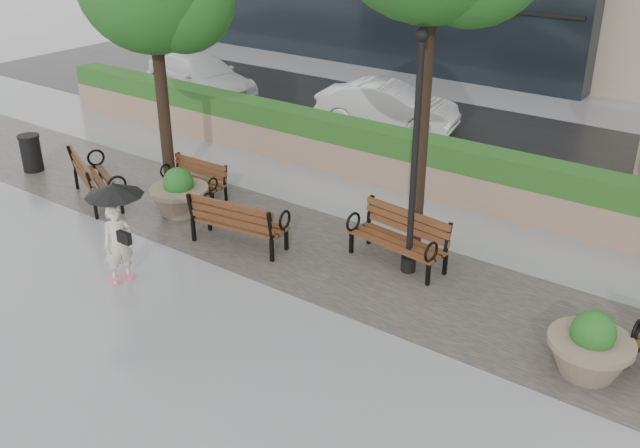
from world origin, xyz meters
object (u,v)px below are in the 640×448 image
Objects in this scene: bench_2 at (239,232)px; planter_left at (179,196)px; lamppost at (414,172)px; pedestrian at (117,223)px; bench_1 at (195,186)px; trash_bin at (31,154)px; planter_right at (590,350)px; car_left at (201,77)px; bench_3 at (397,249)px; bench_0 at (97,188)px; car_right at (387,106)px.

bench_2 is 2.14m from planter_left.
pedestrian is at bearing -140.43° from lamppost.
bench_1 is 4.71m from trash_bin.
planter_right is 4.20m from lamppost.
planter_right is 17.27m from car_left.
trash_bin is (-10.02, -1.22, 0.14)m from bench_3.
planter_left is (0.42, -0.89, 0.17)m from bench_1.
bench_1 is at bearing -112.30° from bench_0.
lamppost is (-3.71, 1.15, 1.60)m from planter_right.
planter_left is at bearing -172.42° from lamppost.
bench_0 is 1.05× the size of bench_2.
lamppost is 2.37× the size of pedestrian.
bench_1 is at bearing 43.99° from pedestrian.
car_right reaches higher than bench_3.
bench_2 is 0.42× the size of car_left.
bench_1 is 6.07m from lamppost.
car_right reaches higher than trash_bin.
lamppost reaches higher than planter_left.
pedestrian is at bearing 171.91° from car_right.
planter_left is at bearing 4.27° from trash_bin.
planter_left reaches higher than bench_3.
car_right is (-4.91, 7.27, -1.33)m from lamppost.
bench_3 is (2.96, 1.24, -0.00)m from bench_2.
bench_3 is at bearing -165.45° from bench_2.
bench_3 is 1.74m from lamppost.
planter_left is 8.01m from car_right.
bench_0 is 2.15m from planter_left.
bench_0 is 2.93m from trash_bin.
bench_0 is at bearing -169.76° from lamppost.
bench_1 is (1.63, 1.51, -0.07)m from bench_0.
bench_3 is 0.49× the size of car_right.
bench_3 is at bearing -1.61° from bench_1.
bench_3 is at bearing 9.52° from planter_left.
bench_1 is at bearing 160.37° from car_right.
pedestrian reaches higher than car_left.
bench_2 is 1.59× the size of planter_left.
planter_right is at bearing 171.50° from bench_2.
bench_1 is 0.39× the size of car_right.
car_right is (2.52, 8.61, 0.36)m from bench_0.
bench_2 reaches higher than planter_right.
pedestrian is (1.29, -2.67, 0.74)m from planter_left.
car_right reaches higher than planter_right.
bench_3 is at bearing -143.55° from bench_0.
bench_2 is 2.57m from pedestrian.
lamppost is at bearing -105.72° from car_left.
pedestrian is (-4.10, -3.38, -0.85)m from lamppost.
bench_0 is at bearing 76.85° from pedestrian.
bench_2 is 11.38m from car_left.
bench_2 is at bearing -10.46° from planter_left.
planter_left is 4.98m from trash_bin.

